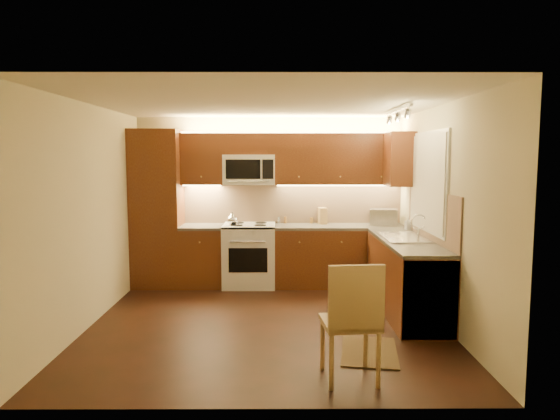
{
  "coord_description": "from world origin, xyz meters",
  "views": [
    {
      "loc": [
        0.12,
        -5.61,
        1.9
      ],
      "look_at": [
        0.15,
        0.55,
        1.25
      ],
      "focal_mm": 32.06,
      "sensor_mm": 36.0,
      "label": 1
    }
  ],
  "objects_px": {
    "toaster_oven": "(383,217)",
    "dining_chair": "(350,320)",
    "stove": "(249,255)",
    "microwave": "(249,170)",
    "soap_bottle": "(408,223)",
    "kettle": "(232,218)",
    "sink": "(404,232)",
    "knife_block": "(323,216)"
  },
  "relations": [
    {
      "from": "dining_chair",
      "to": "toaster_oven",
      "type": "bearing_deg",
      "value": 68.12
    },
    {
      "from": "microwave",
      "to": "dining_chair",
      "type": "xyz_separation_m",
      "value": [
        1.04,
        -3.28,
        -1.2
      ]
    },
    {
      "from": "sink",
      "to": "toaster_oven",
      "type": "height_order",
      "value": "toaster_oven"
    },
    {
      "from": "microwave",
      "to": "toaster_oven",
      "type": "bearing_deg",
      "value": -1.23
    },
    {
      "from": "microwave",
      "to": "sink",
      "type": "relative_size",
      "value": 0.88
    },
    {
      "from": "knife_block",
      "to": "soap_bottle",
      "type": "distance_m",
      "value": 1.29
    },
    {
      "from": "microwave",
      "to": "dining_chair",
      "type": "bearing_deg",
      "value": -72.46
    },
    {
      "from": "stove",
      "to": "microwave",
      "type": "relative_size",
      "value": 1.21
    },
    {
      "from": "knife_block",
      "to": "dining_chair",
      "type": "xyz_separation_m",
      "value": [
        -0.06,
        -3.35,
        -0.5
      ]
    },
    {
      "from": "toaster_oven",
      "to": "dining_chair",
      "type": "height_order",
      "value": "toaster_oven"
    },
    {
      "from": "toaster_oven",
      "to": "soap_bottle",
      "type": "bearing_deg",
      "value": -53.64
    },
    {
      "from": "stove",
      "to": "sink",
      "type": "distance_m",
      "value": 2.35
    },
    {
      "from": "soap_bottle",
      "to": "knife_block",
      "type": "bearing_deg",
      "value": 141.7
    },
    {
      "from": "stove",
      "to": "sink",
      "type": "bearing_deg",
      "value": -29.36
    },
    {
      "from": "stove",
      "to": "kettle",
      "type": "distance_m",
      "value": 0.61
    },
    {
      "from": "sink",
      "to": "knife_block",
      "type": "distance_m",
      "value": 1.6
    },
    {
      "from": "sink",
      "to": "knife_block",
      "type": "xyz_separation_m",
      "value": [
        -0.9,
        1.33,
        0.05
      ]
    },
    {
      "from": "stove",
      "to": "sink",
      "type": "xyz_separation_m",
      "value": [
        2.0,
        -1.12,
        0.52
      ]
    },
    {
      "from": "soap_bottle",
      "to": "dining_chair",
      "type": "xyz_separation_m",
      "value": [
        -1.2,
        -2.75,
        -0.47
      ]
    },
    {
      "from": "microwave",
      "to": "dining_chair",
      "type": "relative_size",
      "value": 0.73
    },
    {
      "from": "stove",
      "to": "microwave",
      "type": "bearing_deg",
      "value": 90.0
    },
    {
      "from": "microwave",
      "to": "toaster_oven",
      "type": "height_order",
      "value": "microwave"
    },
    {
      "from": "kettle",
      "to": "toaster_oven",
      "type": "bearing_deg",
      "value": 1.08
    },
    {
      "from": "soap_bottle",
      "to": "kettle",
      "type": "bearing_deg",
      "value": 161.97
    },
    {
      "from": "microwave",
      "to": "sink",
      "type": "distance_m",
      "value": 2.48
    },
    {
      "from": "knife_block",
      "to": "microwave",
      "type": "bearing_deg",
      "value": 175.56
    },
    {
      "from": "sink",
      "to": "knife_block",
      "type": "height_order",
      "value": "knife_block"
    },
    {
      "from": "stove",
      "to": "sink",
      "type": "relative_size",
      "value": 1.07
    },
    {
      "from": "kettle",
      "to": "soap_bottle",
      "type": "bearing_deg",
      "value": -10.67
    },
    {
      "from": "dining_chair",
      "to": "microwave",
      "type": "bearing_deg",
      "value": 102.01
    },
    {
      "from": "dining_chair",
      "to": "stove",
      "type": "bearing_deg",
      "value": 102.71
    },
    {
      "from": "microwave",
      "to": "kettle",
      "type": "distance_m",
      "value": 0.77
    },
    {
      "from": "toaster_oven",
      "to": "kettle",
      "type": "bearing_deg",
      "value": -166.44
    },
    {
      "from": "soap_bottle",
      "to": "dining_chair",
      "type": "bearing_deg",
      "value": -124.15
    },
    {
      "from": "microwave",
      "to": "kettle",
      "type": "relative_size",
      "value": 3.96
    },
    {
      "from": "stove",
      "to": "soap_bottle",
      "type": "relative_size",
      "value": 5.32
    },
    {
      "from": "stove",
      "to": "knife_block",
      "type": "distance_m",
      "value": 1.25
    },
    {
      "from": "dining_chair",
      "to": "soap_bottle",
      "type": "bearing_deg",
      "value": 60.85
    },
    {
      "from": "sink",
      "to": "kettle",
      "type": "relative_size",
      "value": 4.48
    },
    {
      "from": "toaster_oven",
      "to": "dining_chair",
      "type": "bearing_deg",
      "value": -97.05
    },
    {
      "from": "knife_block",
      "to": "dining_chair",
      "type": "height_order",
      "value": "knife_block"
    },
    {
      "from": "soap_bottle",
      "to": "stove",
      "type": "bearing_deg",
      "value": 159.35
    }
  ]
}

